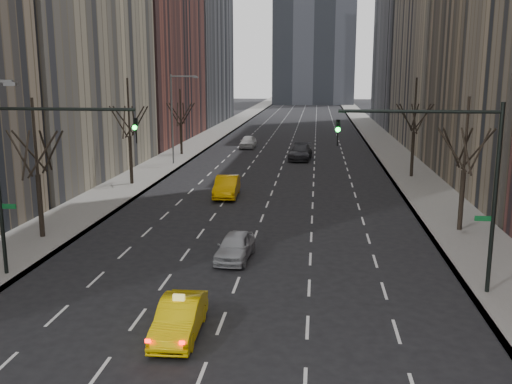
% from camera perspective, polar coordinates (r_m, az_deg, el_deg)
% --- Properties ---
extents(sidewalk_left, '(4.50, 320.00, 0.15)m').
position_cam_1_polar(sidewalk_left, '(83.82, -4.75, 5.47)').
color(sidewalk_left, slate).
rests_on(sidewalk_left, ground).
extents(sidewalk_right, '(4.50, 320.00, 0.15)m').
position_cam_1_polar(sidewalk_right, '(82.81, 12.22, 5.17)').
color(sidewalk_right, slate).
rests_on(sidewalk_right, ground).
extents(tree_lw_b, '(3.36, 3.50, 7.82)m').
position_cam_1_polar(tree_lw_b, '(34.04, -20.98, 1.63)').
color(tree_lw_b, black).
rests_on(tree_lw_b, ground).
extents(tree_lw_c, '(3.36, 3.50, 8.74)m').
position_cam_1_polar(tree_lw_c, '(48.63, -12.50, 5.35)').
color(tree_lw_c, black).
rests_on(tree_lw_c, ground).
extents(tree_lw_d, '(3.36, 3.50, 7.36)m').
position_cam_1_polar(tree_lw_d, '(65.91, -7.52, 6.74)').
color(tree_lw_d, black).
rests_on(tree_lw_d, ground).
extents(tree_rw_b, '(3.36, 3.50, 7.82)m').
position_cam_1_polar(tree_rw_b, '(35.33, 20.06, 2.04)').
color(tree_rw_b, black).
rests_on(tree_rw_b, ground).
extents(tree_rw_c, '(3.36, 3.50, 8.74)m').
position_cam_1_polar(tree_rw_c, '(52.78, 15.48, 5.69)').
color(tree_rw_c, black).
rests_on(tree_rw_c, ground).
extents(traffic_mast_left, '(6.69, 0.39, 8.00)m').
position_cam_1_polar(traffic_mast_left, '(27.18, -21.49, 2.98)').
color(traffic_mast_left, black).
rests_on(traffic_mast_left, ground).
extents(traffic_mast_right, '(6.69, 0.39, 8.00)m').
position_cam_1_polar(traffic_mast_right, '(24.77, 19.27, 2.35)').
color(traffic_mast_right, black).
rests_on(traffic_mast_right, ground).
extents(streetlight_far, '(2.83, 0.22, 9.00)m').
position_cam_1_polar(streetlight_far, '(58.70, -8.07, 8.13)').
color(streetlight_far, slate).
rests_on(streetlight_far, ground).
extents(taxi_sedan, '(1.53, 4.12, 1.35)m').
position_cam_1_polar(taxi_sedan, '(21.09, -7.67, -12.38)').
color(taxi_sedan, '#E3BC04').
rests_on(taxi_sedan, ground).
extents(silver_sedan_ahead, '(1.87, 4.07, 1.35)m').
position_cam_1_polar(silver_sedan_ahead, '(28.99, -2.11, -5.46)').
color(silver_sedan_ahead, '#95969C').
rests_on(silver_sedan_ahead, ground).
extents(far_taxi, '(1.89, 4.88, 1.58)m').
position_cam_1_polar(far_taxi, '(43.46, -2.94, 0.54)').
color(far_taxi, '#F2AA05').
rests_on(far_taxi, ground).
extents(far_suv_grey, '(2.68, 5.79, 1.64)m').
position_cam_1_polar(far_suv_grey, '(62.47, 4.46, 4.00)').
color(far_suv_grey, '#292A2E').
rests_on(far_suv_grey, ground).
extents(far_car_white, '(1.89, 4.60, 1.56)m').
position_cam_1_polar(far_car_white, '(72.01, -0.80, 5.04)').
color(far_car_white, silver).
rests_on(far_car_white, ground).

